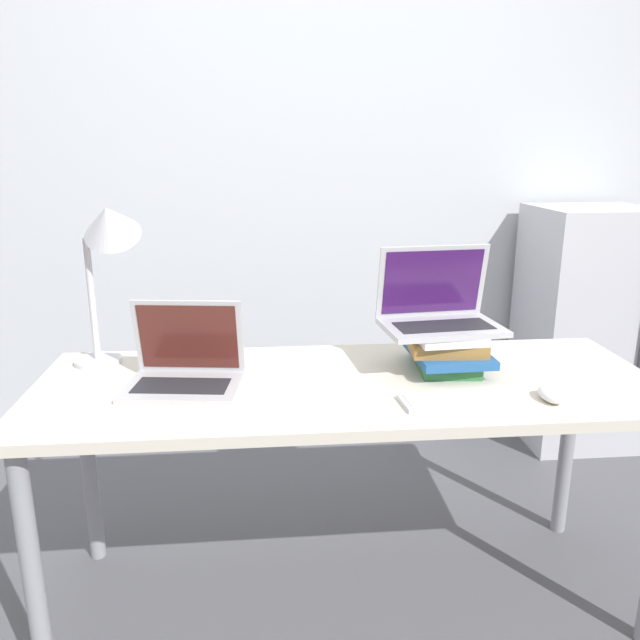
{
  "coord_description": "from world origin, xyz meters",
  "views": [
    {
      "loc": [
        -0.23,
        -1.31,
        1.35
      ],
      "look_at": [
        -0.08,
        0.33,
        0.89
      ],
      "focal_mm": 35.0,
      "sensor_mm": 36.0,
      "label": 1
    }
  ],
  "objects": [
    {
      "name": "desk_lamp",
      "position": [
        -0.67,
        0.51,
        1.09
      ],
      "size": [
        0.23,
        0.2,
        0.52
      ],
      "color": "silver",
      "rests_on": "desk"
    },
    {
      "name": "wireless_keyboard",
      "position": [
        0.27,
        0.15,
        0.72
      ],
      "size": [
        0.33,
        0.13,
        0.01
      ],
      "color": "silver",
      "rests_on": "desk"
    },
    {
      "name": "laptop_left",
      "position": [
        -0.45,
        0.33,
        0.76
      ],
      "size": [
        0.33,
        0.26,
        0.23
      ],
      "color": "#B2B2B7",
      "rests_on": "desk"
    },
    {
      "name": "laptop_on_books",
      "position": [
        0.28,
        0.42,
        0.88
      ],
      "size": [
        0.36,
        0.26,
        0.24
      ],
      "color": "#B2B2B7",
      "rests_on": "book_stack"
    },
    {
      "name": "wall_back",
      "position": [
        0.0,
        1.63,
        1.35
      ],
      "size": [
        8.0,
        0.05,
        2.7
      ],
      "color": "silver",
      "rests_on": "ground_plane"
    },
    {
      "name": "mouse",
      "position": [
        0.51,
        0.14,
        0.73
      ],
      "size": [
        0.06,
        0.1,
        0.03
      ],
      "color": "white",
      "rests_on": "desk"
    },
    {
      "name": "mini_fridge",
      "position": [
        1.23,
        1.32,
        0.55
      ],
      "size": [
        0.5,
        0.49,
        1.09
      ],
      "color": "silver",
      "rests_on": "ground_plane"
    },
    {
      "name": "desk",
      "position": [
        0.0,
        0.33,
        0.64
      ],
      "size": [
        1.76,
        0.65,
        0.71
      ],
      "color": "beige",
      "rests_on": "ground_plane"
    },
    {
      "name": "book_stack",
      "position": [
        0.3,
        0.41,
        0.78
      ],
      "size": [
        0.23,
        0.29,
        0.12
      ],
      "color": "#33753D",
      "rests_on": "desk"
    }
  ]
}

